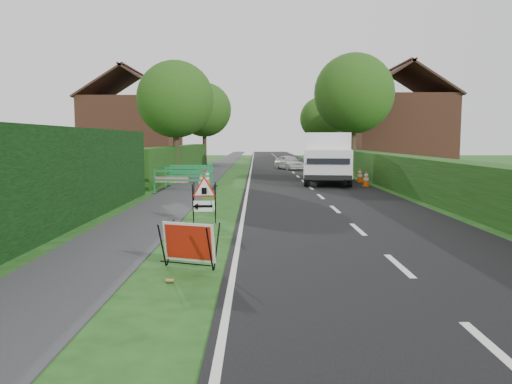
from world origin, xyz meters
name	(u,v)px	position (x,y,z in m)	size (l,w,h in m)	color
ground	(255,238)	(0.00, 0.00, 0.00)	(120.00, 120.00, 0.00)	#1C4112
road_surface	(283,163)	(2.50, 35.00, 0.00)	(6.00, 90.00, 0.02)	black
footpath	(223,163)	(-3.00, 35.00, 0.01)	(2.00, 90.00, 0.02)	#2D2D30
hedge_west_near	(31,238)	(-5.00, 0.00, 0.00)	(1.10, 18.00, 2.50)	black
hedge_west_far	(180,173)	(-5.00, 22.00, 0.00)	(1.00, 24.00, 1.80)	#14380F
hedge_east	(375,180)	(6.50, 16.00, 0.00)	(1.20, 50.00, 1.50)	#14380F
house_west	(133,131)	(-10.00, 30.00, 2.90)	(7.50, 7.40, 7.88)	brown
house_east_a	(397,130)	(11.00, 28.00, 2.90)	(7.50, 7.40, 7.88)	brown
house_east_b	(369,133)	(12.00, 42.00, 2.90)	(7.50, 7.40, 7.88)	brown
tree_nw	(175,99)	(-4.60, 18.00, 4.48)	(4.40, 4.40, 6.70)	#2D2116
tree_ne	(354,94)	(6.40, 22.00, 5.17)	(5.20, 5.20, 7.79)	#2D2116
tree_fw	(204,110)	(-4.60, 34.00, 4.83)	(4.80, 4.80, 7.24)	#2D2116
tree_fe	(322,119)	(6.40, 38.00, 4.22)	(4.20, 4.20, 6.33)	#2D2116
red_rect_sign	(189,243)	(-1.11, -2.67, 0.45)	(1.05, 0.83, 0.79)	black
triangle_sign	(203,196)	(-1.35, 1.85, 0.73)	(0.75, 0.75, 1.05)	black
works_van	(328,157)	(3.63, 14.04, 1.34)	(2.92, 5.79, 2.53)	silver
traffic_cone_0	(366,179)	(5.11, 12.02, 0.39)	(0.38, 0.38, 0.79)	black
traffic_cone_1	(360,175)	(5.29, 14.23, 0.39)	(0.38, 0.38, 0.79)	black
traffic_cone_2	(348,173)	(4.97, 15.89, 0.39)	(0.38, 0.38, 0.79)	black
traffic_cone_3	(201,182)	(-2.28, 9.99, 0.39)	(0.38, 0.38, 0.79)	black
traffic_cone_4	(207,178)	(-2.30, 12.60, 0.39)	(0.38, 0.38, 0.79)	black
ped_barrier_0	(179,178)	(-3.12, 9.23, 0.63)	(2.08, 0.51, 1.00)	#167C40
ped_barrier_1	(188,174)	(-3.07, 11.52, 0.63)	(2.06, 0.35, 1.00)	#167C40
ped_barrier_2	(191,172)	(-3.15, 13.42, 0.63)	(2.07, 0.42, 1.00)	#167C40
ped_barrier_3	(210,170)	(-2.31, 14.41, 0.63)	(0.38, 2.07, 1.00)	#167C40
redwhite_plank	(172,190)	(-3.65, 10.70, 0.00)	(1.50, 0.04, 0.25)	red
litter_can	(170,283)	(-1.30, -3.49, 0.00)	(0.07, 0.07, 0.12)	#BF7F4C
hatchback_car	(289,162)	(2.44, 25.64, 0.54)	(1.27, 3.15, 1.07)	white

